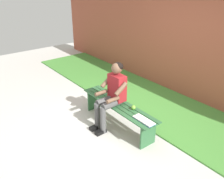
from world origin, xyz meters
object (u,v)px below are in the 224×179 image
book_open (144,120)px  apple (133,107)px  bench_near (118,109)px  person_seated (112,93)px

book_open → apple: bearing=-16.3°
book_open → bench_near: bearing=-1.7°
bench_near → apple: size_ratio=22.66×
bench_near → apple: 0.37m
person_seated → apple: person_seated is taller
person_seated → book_open: 0.82m
book_open → person_seated: bearing=5.9°
bench_near → person_seated: person_seated is taller
apple → bench_near: bearing=14.7°
bench_near → book_open: book_open is taller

